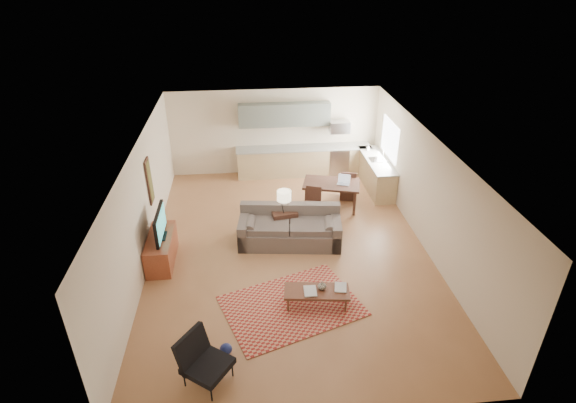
{
  "coord_description": "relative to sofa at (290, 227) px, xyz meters",
  "views": [
    {
      "loc": [
        -0.93,
        -8.85,
        6.21
      ],
      "look_at": [
        0.0,
        0.3,
        1.15
      ],
      "focal_mm": 28.0,
      "sensor_mm": 36.0,
      "label": 1
    }
  ],
  "objects": [
    {
      "name": "upper_cabinets",
      "position": [
        0.26,
        4.03,
        1.51
      ],
      "size": [
        2.8,
        0.34,
        0.7
      ],
      "primitive_type": "cube",
      "color": "slate",
      "rests_on": "room"
    },
    {
      "name": "laptop",
      "position": [
        1.62,
        1.52,
        0.44
      ],
      "size": [
        0.39,
        0.34,
        0.24
      ],
      "primitive_type": null,
      "rotation": [
        0.0,
        0.0,
        -0.37
      ],
      "color": "#A5A8AD",
      "rests_on": "dining_table"
    },
    {
      "name": "wall_art_left",
      "position": [
        -3.25,
        0.6,
        1.11
      ],
      "size": [
        0.06,
        0.42,
        1.1
      ],
      "primitive_type": null,
      "color": "olive",
      "rests_on": "room"
    },
    {
      "name": "armchair",
      "position": [
        -1.76,
        -3.94,
        -0.0
      ],
      "size": [
        1.08,
        1.08,
        0.89
      ],
      "primitive_type": null,
      "rotation": [
        0.0,
        0.0,
        0.94
      ],
      "color": "black",
      "rests_on": "floor"
    },
    {
      "name": "window_right",
      "position": [
        3.19,
        2.7,
        1.11
      ],
      "size": [
        0.02,
        1.4,
        1.05
      ],
      "primitive_type": "cube",
      "color": "white",
      "rests_on": "room"
    },
    {
      "name": "coffee_table",
      "position": [
        0.29,
        -2.31,
        -0.25
      ],
      "size": [
        1.35,
        0.67,
        0.39
      ],
      "primitive_type": null,
      "rotation": [
        0.0,
        0.0,
        -0.12
      ],
      "color": "#532A1A",
      "rests_on": "floor"
    },
    {
      "name": "kitchen_range",
      "position": [
        1.96,
        3.88,
        0.01
      ],
      "size": [
        0.62,
        0.62,
        0.9
      ],
      "primitive_type": "cube",
      "color": "#A5A8AD",
      "rests_on": "ground"
    },
    {
      "name": "table_lamp",
      "position": [
        -0.11,
        0.32,
        0.55
      ],
      "size": [
        0.38,
        0.38,
        0.57
      ],
      "primitive_type": null,
      "rotation": [
        0.0,
        0.0,
        0.09
      ],
      "color": "beige",
      "rests_on": "console_table"
    },
    {
      "name": "dining_chair_far",
      "position": [
        1.92,
        2.14,
        0.0
      ],
      "size": [
        0.54,
        0.55,
        0.9
      ],
      "primitive_type": null,
      "rotation": [
        0.0,
        0.0,
        2.85
      ],
      "color": "#381F17",
      "rests_on": "floor"
    },
    {
      "name": "book_a",
      "position": [
        0.03,
        -2.33,
        -0.04
      ],
      "size": [
        0.28,
        0.36,
        0.03
      ],
      "primitive_type": "imported",
      "rotation": [
        0.0,
        0.0,
        -0.05
      ],
      "color": "maroon",
      "rests_on": "coffee_table"
    },
    {
      "name": "dining_table",
      "position": [
        1.32,
        1.62,
        -0.06
      ],
      "size": [
        1.69,
        1.23,
        0.77
      ],
      "primitive_type": null,
      "rotation": [
        0.0,
        0.0,
        -0.26
      ],
      "color": "#381F17",
      "rests_on": "floor"
    },
    {
      "name": "sofa",
      "position": [
        0.0,
        0.0,
        0.0
      ],
      "size": [
        2.67,
        1.41,
        0.89
      ],
      "primitive_type": null,
      "rotation": [
        0.0,
        0.0,
        -0.12
      ],
      "color": "#5D514A",
      "rests_on": "floor"
    },
    {
      "name": "soap_bottle",
      "position": [
        2.79,
        3.44,
        0.57
      ],
      "size": [
        0.11,
        0.11,
        0.19
      ],
      "primitive_type": "imported",
      "rotation": [
        0.0,
        0.0,
        0.14
      ],
      "color": "beige",
      "rests_on": "kitchen_counter_right"
    },
    {
      "name": "book_b",
      "position": [
        0.66,
        -2.26,
        -0.05
      ],
      "size": [
        0.37,
        0.42,
        0.02
      ],
      "primitive_type": "imported",
      "rotation": [
        0.0,
        0.0,
        -0.22
      ],
      "color": "navy",
      "rests_on": "coffee_table"
    },
    {
      "name": "rug",
      "position": [
        -0.2,
        -2.29,
        -0.43
      ],
      "size": [
        3.07,
        2.58,
        0.02
      ],
      "primitive_type": "cube",
      "rotation": [
        0.0,
        0.0,
        0.34
      ],
      "color": "maroon",
      "rests_on": "floor"
    },
    {
      "name": "room",
      "position": [
        -0.04,
        -0.3,
        0.91
      ],
      "size": [
        9.0,
        9.0,
        9.0
      ],
      "color": "#9F6740",
      "rests_on": "ground"
    },
    {
      "name": "console_table",
      "position": [
        -0.11,
        0.32,
        -0.09
      ],
      "size": [
        0.67,
        0.5,
        0.71
      ],
      "primitive_type": null,
      "rotation": [
        0.0,
        0.0,
        0.16
      ],
      "color": "#381F17",
      "rests_on": "floor"
    },
    {
      "name": "kitchen_microwave",
      "position": [
        1.96,
        3.9,
        1.11
      ],
      "size": [
        0.62,
        0.4,
        0.35
      ],
      "primitive_type": "cube",
      "color": "#A5A8AD",
      "rests_on": "room"
    },
    {
      "name": "triptych",
      "position": [
        -0.14,
        4.17,
        1.31
      ],
      "size": [
        1.7,
        0.04,
        0.5
      ],
      "primitive_type": null,
      "color": "beige",
      "rests_on": "room"
    },
    {
      "name": "kitchen_counter_right",
      "position": [
        2.89,
        2.7,
        0.02
      ],
      "size": [
        0.64,
        2.26,
        0.92
      ],
      "primitive_type": null,
      "color": "tan",
      "rests_on": "ground"
    },
    {
      "name": "tv",
      "position": [
        -2.94,
        -0.46,
        0.55
      ],
      "size": [
        0.11,
        1.1,
        0.66
      ],
      "primitive_type": null,
      "color": "black",
      "rests_on": "tv_credenza"
    },
    {
      "name": "kitchen_counter_back",
      "position": [
        0.86,
        3.88,
        0.02
      ],
      "size": [
        4.26,
        0.64,
        0.92
      ],
      "primitive_type": null,
      "color": "tan",
      "rests_on": "ground"
    },
    {
      "name": "vase",
      "position": [
        0.4,
        -2.28,
        0.03
      ],
      "size": [
        0.22,
        0.22,
        0.18
      ],
      "primitive_type": "imported",
      "rotation": [
        0.0,
        0.0,
        -0.14
      ],
      "color": "black",
      "rests_on": "coffee_table"
    },
    {
      "name": "tv_credenza",
      "position": [
        -3.0,
        -0.46,
        -0.11
      ],
      "size": [
        0.55,
        1.43,
        0.66
      ],
      "primitive_type": null,
      "color": "brown",
      "rests_on": "floor"
    },
    {
      "name": "dining_chair_near",
      "position": [
        0.71,
        1.1,
        -0.01
      ],
      "size": [
        0.54,
        0.55,
        0.87
      ],
      "primitive_type": null,
      "rotation": [
        0.0,
        0.0,
        -0.34
      ],
      "color": "#381F17",
      "rests_on": "floor"
    }
  ]
}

